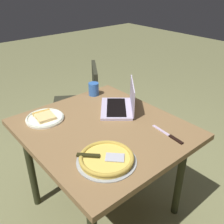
% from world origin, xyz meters
% --- Properties ---
extents(ground_plane, '(12.00, 12.00, 0.00)m').
position_xyz_m(ground_plane, '(0.00, 0.00, 0.00)').
color(ground_plane, olive).
extents(dining_table, '(1.04, 0.95, 0.75)m').
position_xyz_m(dining_table, '(0.00, 0.00, 0.67)').
color(dining_table, brown).
rests_on(dining_table, ground_plane).
extents(laptop, '(0.40, 0.39, 0.21)m').
position_xyz_m(laptop, '(-0.10, 0.25, 0.80)').
color(laptop, '#B7ABC6').
rests_on(laptop, dining_table).
extents(pizza_plate, '(0.26, 0.26, 0.04)m').
position_xyz_m(pizza_plate, '(-0.33, -0.24, 0.77)').
color(pizza_plate, white).
rests_on(pizza_plate, dining_table).
extents(pizza_tray, '(0.32, 0.32, 0.04)m').
position_xyz_m(pizza_tray, '(0.28, -0.20, 0.77)').
color(pizza_tray, '#9EA3A4').
rests_on(pizza_tray, dining_table).
extents(table_knife, '(0.25, 0.04, 0.01)m').
position_xyz_m(table_knife, '(0.36, 0.24, 0.76)').
color(table_knife, '#C6B0CD').
rests_on(table_knife, dining_table).
extents(drink_cup, '(0.08, 0.08, 0.10)m').
position_xyz_m(drink_cup, '(-0.43, 0.25, 0.81)').
color(drink_cup, '#3164B5').
rests_on(drink_cup, dining_table).
extents(chair_near, '(0.63, 0.63, 0.85)m').
position_xyz_m(chair_near, '(-0.84, 0.40, 0.49)').
color(chair_near, '#2B2C1F').
rests_on(chair_near, ground_plane).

